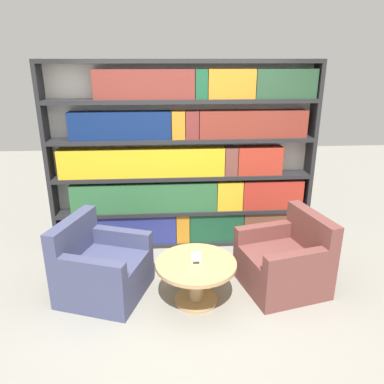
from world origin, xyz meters
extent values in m
plane|color=gray|center=(0.00, 0.00, 0.00)|extent=(14.00, 14.00, 0.00)
cube|color=silver|center=(0.00, 1.52, 1.19)|extent=(3.36, 0.05, 2.39)
cube|color=#262628|center=(-1.65, 1.39, 1.19)|extent=(0.05, 0.30, 2.39)
cube|color=#262628|center=(1.65, 1.39, 1.19)|extent=(0.05, 0.30, 2.39)
cube|color=#262628|center=(0.00, 1.39, 0.03)|extent=(3.26, 0.30, 0.05)
cube|color=#262628|center=(0.00, 1.39, 0.48)|extent=(3.26, 0.30, 0.05)
cube|color=#262628|center=(0.00, 1.39, 0.95)|extent=(3.26, 0.30, 0.05)
cube|color=#262628|center=(0.00, 1.39, 1.43)|extent=(3.26, 0.30, 0.05)
cube|color=#262628|center=(0.00, 1.39, 1.91)|extent=(3.26, 0.30, 0.05)
cube|color=#262628|center=(0.00, 1.39, 2.36)|extent=(3.26, 0.30, 0.05)
cube|color=navy|center=(-0.84, 1.37, 0.25)|extent=(1.47, 0.20, 0.39)
cube|color=orange|center=(-0.01, 1.37, 0.25)|extent=(0.17, 0.20, 0.39)
cube|color=#1A4C31|center=(0.45, 1.37, 0.25)|extent=(0.72, 0.20, 0.39)
cube|color=brown|center=(1.14, 1.37, 0.25)|extent=(0.64, 0.20, 0.39)
cube|color=#306A3D|center=(-0.50, 1.37, 0.70)|extent=(1.87, 0.20, 0.39)
cube|color=gold|center=(0.61, 1.37, 0.70)|extent=(0.33, 0.20, 0.39)
cube|color=#B53024|center=(1.18, 1.37, 0.70)|extent=(0.79, 0.20, 0.39)
cube|color=gold|center=(-0.51, 1.37, 1.16)|extent=(2.07, 0.20, 0.36)
cube|color=brown|center=(0.61, 1.37, 1.16)|extent=(0.16, 0.20, 0.36)
cube|color=#B13222|center=(0.98, 1.37, 1.16)|extent=(0.57, 0.20, 0.36)
cube|color=navy|center=(-0.75, 1.37, 1.63)|extent=(1.22, 0.20, 0.34)
cube|color=orange|center=(-0.05, 1.37, 1.63)|extent=(0.16, 0.20, 0.34)
cube|color=maroon|center=(0.12, 1.37, 1.63)|extent=(0.16, 0.20, 0.34)
cube|color=maroon|center=(0.87, 1.37, 1.63)|extent=(1.34, 0.20, 0.34)
cube|color=maroon|center=(-0.44, 1.37, 2.11)|extent=(1.18, 0.20, 0.34)
cube|color=#1B5333|center=(0.23, 1.37, 2.11)|extent=(0.14, 0.20, 0.34)
cube|color=orange|center=(0.59, 1.37, 2.11)|extent=(0.56, 0.20, 0.34)
cube|color=#284B30|center=(1.24, 1.37, 2.11)|extent=(0.73, 0.20, 0.34)
cube|color=#42476B|center=(-0.89, 0.28, 0.21)|extent=(1.03, 1.02, 0.43)
cube|color=#42476B|center=(-1.20, 0.39, 0.63)|extent=(0.39, 0.80, 0.41)
cube|color=#42476B|center=(-0.93, -0.07, 0.52)|extent=(0.67, 0.33, 0.18)
cube|color=#42476B|center=(-0.71, 0.58, 0.52)|extent=(0.67, 0.33, 0.18)
cube|color=brown|center=(1.03, 0.28, 0.21)|extent=(0.97, 0.97, 0.43)
cube|color=brown|center=(1.35, 0.36, 0.63)|extent=(0.33, 0.81, 0.41)
cube|color=brown|center=(0.88, 0.59, 0.52)|extent=(0.68, 0.27, 0.18)
cube|color=brown|center=(1.04, -0.07, 0.52)|extent=(0.68, 0.27, 0.18)
cylinder|color=tan|center=(0.07, 0.08, 0.21)|extent=(0.15, 0.15, 0.42)
cylinder|color=tan|center=(0.07, 0.08, 0.01)|extent=(0.45, 0.45, 0.03)
cylinder|color=tan|center=(0.07, 0.08, 0.44)|extent=(0.82, 0.82, 0.04)
cube|color=black|center=(0.07, 0.08, 0.46)|extent=(0.06, 0.06, 0.01)
cube|color=white|center=(0.07, 0.08, 0.52)|extent=(0.10, 0.01, 0.12)
camera|label=1|loc=(-0.20, -3.21, 2.41)|focal=35.00mm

